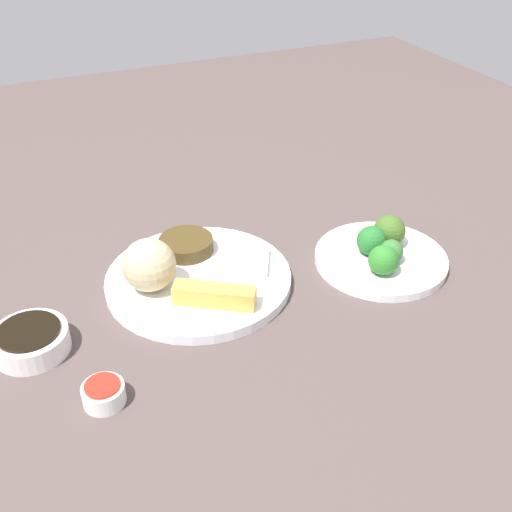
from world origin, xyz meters
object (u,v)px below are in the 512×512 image
(main_plate, at_px, (199,280))
(soy_sauce_bowl, at_px, (31,341))
(broccoli_plate, at_px, (381,259))
(sauce_ramekin_sweet_and_sour, at_px, (104,394))

(main_plate, height_order, soy_sauce_bowl, soy_sauce_bowl)
(broccoli_plate, distance_m, sauce_ramekin_sweet_and_sour, 0.49)
(soy_sauce_bowl, distance_m, sauce_ramekin_sweet_and_sour, 0.15)
(main_plate, relative_size, sauce_ramekin_sweet_and_sour, 5.44)
(broccoli_plate, relative_size, sauce_ramekin_sweet_and_sour, 4.06)
(broccoli_plate, bearing_deg, sauce_ramekin_sweet_and_sour, -76.10)
(main_plate, relative_size, broccoli_plate, 1.34)
(sauce_ramekin_sweet_and_sour, bearing_deg, main_plate, 134.18)
(broccoli_plate, height_order, soy_sauce_bowl, soy_sauce_bowl)
(main_plate, distance_m, soy_sauce_bowl, 0.26)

